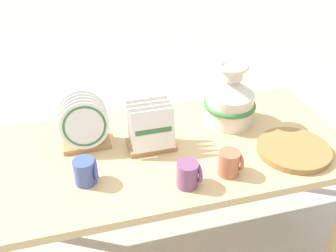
# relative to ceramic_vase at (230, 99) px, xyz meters

# --- Properties ---
(ground_plane) EXTENTS (14.00, 14.00, 0.00)m
(ground_plane) POSITION_rel_ceramic_vase_xyz_m (-0.33, -0.12, -0.76)
(ground_plane) COLOR #B2ADA3
(display_table) EXTENTS (1.55, 0.73, 0.64)m
(display_table) POSITION_rel_ceramic_vase_xyz_m (-0.33, -0.12, -0.19)
(display_table) COLOR tan
(display_table) RESTS_ON ground_plane
(ceramic_vase) EXTENTS (0.24, 0.24, 0.29)m
(ceramic_vase) POSITION_rel_ceramic_vase_xyz_m (0.00, 0.00, 0.00)
(ceramic_vase) COLOR silver
(ceramic_vase) RESTS_ON display_table
(dish_rack_round_plates) EXTENTS (0.20, 0.15, 0.23)m
(dish_rack_round_plates) POSITION_rel_ceramic_vase_xyz_m (-0.66, -0.02, -0.02)
(dish_rack_round_plates) COLOR tan
(dish_rack_round_plates) RESTS_ON display_table
(dish_rack_square_plates) EXTENTS (0.20, 0.14, 0.20)m
(dish_rack_square_plates) POSITION_rel_ceramic_vase_xyz_m (-0.39, -0.10, -0.05)
(dish_rack_square_plates) COLOR tan
(dish_rack_square_plates) RESTS_ON display_table
(wicker_charger_stack) EXTENTS (0.31, 0.31, 0.03)m
(wicker_charger_stack) POSITION_rel_ceramic_vase_xyz_m (0.17, -0.30, -0.11)
(wicker_charger_stack) COLOR olive
(wicker_charger_stack) RESTS_ON display_table
(mug_cobalt_glaze) EXTENTS (0.09, 0.08, 0.10)m
(mug_cobalt_glaze) POSITION_rel_ceramic_vase_xyz_m (-0.68, -0.26, -0.07)
(mug_cobalt_glaze) COLOR #42569E
(mug_cobalt_glaze) RESTS_ON display_table
(mug_plum_glaze) EXTENTS (0.09, 0.08, 0.10)m
(mug_plum_glaze) POSITION_rel_ceramic_vase_xyz_m (-0.32, -0.37, -0.07)
(mug_plum_glaze) COLOR #7A4770
(mug_plum_glaze) RESTS_ON display_table
(mug_terracotta_glaze) EXTENTS (0.09, 0.08, 0.10)m
(mug_terracotta_glaze) POSITION_rel_ceramic_vase_xyz_m (-0.14, -0.35, -0.07)
(mug_terracotta_glaze) COLOR #B76647
(mug_terracotta_glaze) RESTS_ON display_table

